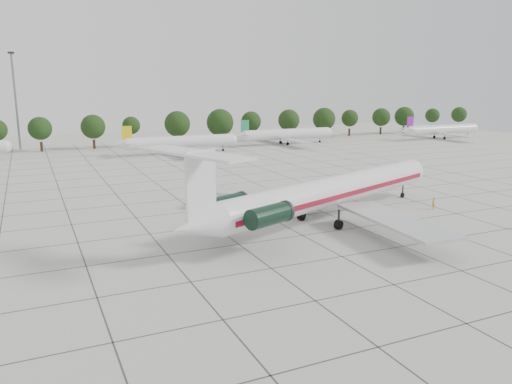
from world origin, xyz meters
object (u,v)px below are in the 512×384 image
at_px(main_airliner, 323,193).
at_px(bg_airliner_e, 442,130).
at_px(ground_crew, 433,203).
at_px(bg_airliner_c, 181,142).
at_px(floodlight_mast, 15,96).
at_px(bg_airliner_d, 287,134).

xyz_separation_m(main_airliner, bg_airliner_e, (88.59, 69.72, -1.02)).
bearing_deg(bg_airliner_e, ground_crew, -135.25).
distance_m(bg_airliner_c, floodlight_mast, 46.72).
bearing_deg(main_airliner, bg_airliner_c, 67.22).
bearing_deg(main_airliner, bg_airliner_d, 43.94).
height_order(main_airliner, ground_crew, main_airliner).
xyz_separation_m(ground_crew, bg_airliner_d, (17.96, 77.33, 2.04)).
distance_m(main_airliner, bg_airliner_c, 70.41).
distance_m(ground_crew, bg_airliner_c, 72.42).
xyz_separation_m(main_airliner, bg_airliner_c, (2.11, 70.38, -1.02)).
bearing_deg(ground_crew, floodlight_mast, -92.83).
height_order(main_airliner, floodlight_mast, floodlight_mast).
xyz_separation_m(main_airliner, floodlight_mast, (-34.88, 96.55, 10.36)).
height_order(main_airliner, bg_airliner_d, main_airliner).
height_order(bg_airliner_c, floodlight_mast, floodlight_mast).
relative_size(main_airliner, ground_crew, 26.45).
height_order(main_airliner, bg_airliner_c, main_airliner).
relative_size(bg_airliner_d, floodlight_mast, 1.11).
bearing_deg(ground_crew, bg_airliner_c, -108.80).
relative_size(bg_airliner_c, floodlight_mast, 1.11).
xyz_separation_m(bg_airliner_c, floodlight_mast, (-36.99, 26.18, 11.37)).
height_order(main_airliner, bg_airliner_e, main_airliner).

